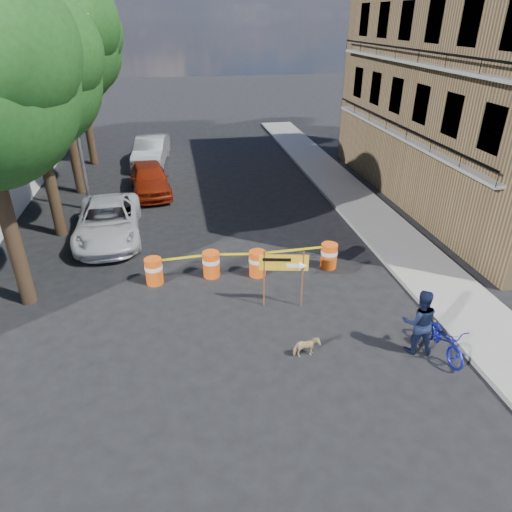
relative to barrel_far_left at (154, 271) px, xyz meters
name	(u,v)px	position (x,y,z in m)	size (l,w,h in m)	color
ground	(257,316)	(2.99, -2.45, -0.47)	(120.00, 120.00, 0.00)	black
sidewalk_east	(374,220)	(9.19, 3.55, -0.40)	(2.40, 40.00, 0.15)	gray
apartment_building	(501,64)	(14.99, 5.55, 5.53)	(8.00, 16.00, 12.00)	olive
tree_mid_a	(29,76)	(-3.74, 4.56, 5.53)	(5.25, 5.00, 8.68)	#332316
tree_mid_b	(55,45)	(-3.74, 9.56, 6.24)	(5.67, 5.40, 9.62)	#332316
tree_far	(77,50)	(-3.75, 14.56, 5.74)	(5.04, 4.80, 8.84)	#332316
streetlamp	(75,111)	(-2.94, 7.05, 3.90)	(1.25, 0.18, 8.00)	gray
barrel_far_left	(154,271)	(0.00, 0.00, 0.00)	(0.58, 0.58, 0.90)	#EB510D
barrel_mid_left	(211,264)	(1.89, 0.13, 0.00)	(0.58, 0.58, 0.90)	#EB510D
barrel_mid_right	(257,263)	(3.43, -0.08, 0.00)	(0.58, 0.58, 0.90)	#EB510D
barrel_far_right	(329,255)	(5.97, 0.03, 0.00)	(0.58, 0.58, 0.90)	#EB510D
detour_sign	(290,267)	(4.03, -2.08, 0.89)	(1.42, 0.45, 1.86)	#592D19
pedestrian	(419,322)	(6.80, -4.68, 0.44)	(0.89, 0.69, 1.83)	black
bicycle	(445,324)	(7.41, -4.89, 0.45)	(0.64, 0.97, 1.84)	#141BAA
dog	(306,347)	(3.93, -4.42, -0.19)	(0.31, 0.68, 0.57)	tan
suv_white	(108,221)	(-1.81, 3.84, 0.25)	(2.38, 5.17, 1.44)	silver
sedan_red	(150,179)	(-0.36, 8.82, 0.28)	(1.78, 4.42, 1.51)	maroon
sedan_silver	(151,151)	(-0.41, 14.00, 0.32)	(1.67, 4.80, 1.58)	#ACB0B4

